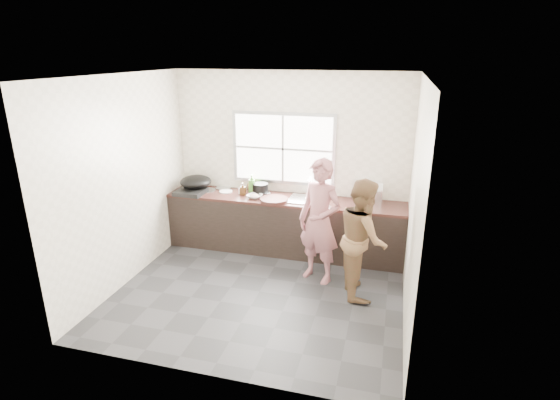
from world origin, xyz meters
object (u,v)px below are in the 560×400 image
(bottle_brown_short, at_px, (252,185))
(pot_lid_right, at_px, (223,188))
(bowl_mince, at_px, (255,196))
(dish_rack, at_px, (367,191))
(glass_jar, at_px, (241,191))
(burner, at_px, (191,192))
(woman, at_px, (320,225))
(bottle_green, at_px, (252,184))
(plate_food, at_px, (226,192))
(pot_lid_left, at_px, (207,190))
(person_side, at_px, (363,238))
(bowl_crabs, at_px, (314,202))
(bottle_brown_tall, at_px, (243,189))
(wok, at_px, (196,182))
(cutting_board, at_px, (274,200))
(bowl_held, at_px, (318,199))
(black_pot, at_px, (260,189))

(bottle_brown_short, xyz_separation_m, pot_lid_right, (-0.49, 0.00, -0.09))
(bowl_mince, relative_size, dish_rack, 0.57)
(glass_jar, xyz_separation_m, burner, (-0.74, -0.21, -0.01))
(woman, distance_m, burner, 2.21)
(bottle_green, relative_size, glass_jar, 3.45)
(plate_food, relative_size, pot_lid_left, 0.75)
(person_side, bearing_deg, pot_lid_right, 48.09)
(bowl_crabs, distance_m, bottle_brown_tall, 1.16)
(plate_food, distance_m, burner, 0.54)
(bottle_brown_tall, relative_size, wok, 0.35)
(cutting_board, bearing_deg, woman, -36.48)
(woman, bearing_deg, plate_food, 177.03)
(cutting_board, bearing_deg, bottle_green, 147.85)
(bottle_brown_short, bearing_deg, bottle_brown_tall, -108.26)
(dish_rack, bearing_deg, burner, 169.88)
(bowl_held, relative_size, black_pot, 0.73)
(burner, bearing_deg, bowl_held, 4.72)
(person_side, height_order, wok, person_side)
(bowl_mince, distance_m, bottle_brown_tall, 0.27)
(pot_lid_left, bearing_deg, burner, -130.53)
(person_side, xyz_separation_m, pot_lid_right, (-2.33, 1.19, 0.11))
(person_side, bearing_deg, bottle_brown_short, 42.27)
(dish_rack, height_order, pot_lid_right, dish_rack)
(wok, bearing_deg, dish_rack, 5.30)
(bottle_brown_tall, bearing_deg, pot_lid_left, 177.12)
(pot_lid_right, bearing_deg, burner, -133.41)
(black_pot, relative_size, wok, 0.48)
(bowl_mince, xyz_separation_m, glass_jar, (-0.28, 0.15, 0.02))
(bowl_held, relative_size, bottle_brown_short, 0.89)
(cutting_board, xyz_separation_m, dish_rack, (1.31, 0.40, 0.12))
(cutting_board, bearing_deg, bowl_held, 14.56)
(pot_lid_left, relative_size, pot_lid_right, 1.11)
(bowl_crabs, relative_size, burner, 0.51)
(black_pot, xyz_separation_m, dish_rack, (1.60, 0.14, 0.06))
(bowl_mince, bearing_deg, woman, -29.85)
(woman, bearing_deg, dish_rack, 84.92)
(person_side, xyz_separation_m, bottle_brown_tall, (-1.91, 0.96, 0.19))
(cutting_board, distance_m, bowl_held, 0.64)
(glass_jar, height_order, wok, wok)
(bottle_brown_short, height_order, dish_rack, dish_rack)
(black_pot, bearing_deg, person_side, -32.32)
(bowl_held, distance_m, bottle_brown_short, 1.13)
(person_side, xyz_separation_m, burner, (-2.71, 0.79, 0.13))
(black_pot, xyz_separation_m, bottle_brown_short, (-0.18, 0.14, 0.01))
(plate_food, height_order, pot_lid_left, plate_food)
(black_pot, bearing_deg, bottle_brown_tall, -161.45)
(bottle_green, height_order, pot_lid_right, bottle_green)
(bottle_brown_tall, xyz_separation_m, dish_rack, (1.86, 0.22, 0.06))
(plate_food, distance_m, glass_jar, 0.25)
(plate_food, relative_size, dish_rack, 0.52)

